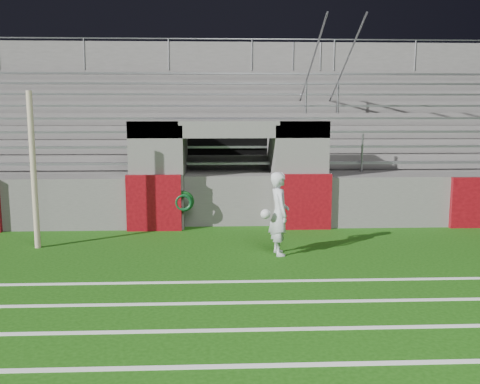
{
  "coord_description": "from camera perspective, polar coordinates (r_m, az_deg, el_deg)",
  "views": [
    {
      "loc": [
        -0.3,
        -9.64,
        2.86
      ],
      "look_at": [
        0.2,
        1.8,
        1.1
      ],
      "focal_mm": 40.0,
      "sensor_mm": 36.0,
      "label": 1
    }
  ],
  "objects": [
    {
      "name": "ground",
      "position": [
        10.06,
        -0.7,
        -7.78
      ],
      "size": [
        90.0,
        90.0,
        0.0
      ],
      "primitive_type": "plane",
      "color": "#16460B",
      "rests_on": "ground"
    },
    {
      "name": "field_post",
      "position": [
        11.77,
        -21.17,
        2.12
      ],
      "size": [
        0.12,
        0.12,
        3.25
      ],
      "primitive_type": "cylinder",
      "color": "#BEAA8D",
      "rests_on": "ground"
    },
    {
      "name": "stadium_structure",
      "position": [
        17.67,
        -1.53,
        4.29
      ],
      "size": [
        26.0,
        8.48,
        5.42
      ],
      "color": "#595654",
      "rests_on": "ground"
    },
    {
      "name": "goalkeeper_with_ball",
      "position": [
        10.61,
        4.18,
        -2.31
      ],
      "size": [
        0.63,
        0.65,
        1.66
      ],
      "color": "silver",
      "rests_on": "ground"
    },
    {
      "name": "hose_coil",
      "position": [
        12.78,
        -6.04,
        -1.04
      ],
      "size": [
        0.5,
        0.14,
        0.5
      ],
      "color": "#0C3C12",
      "rests_on": "ground"
    }
  ]
}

